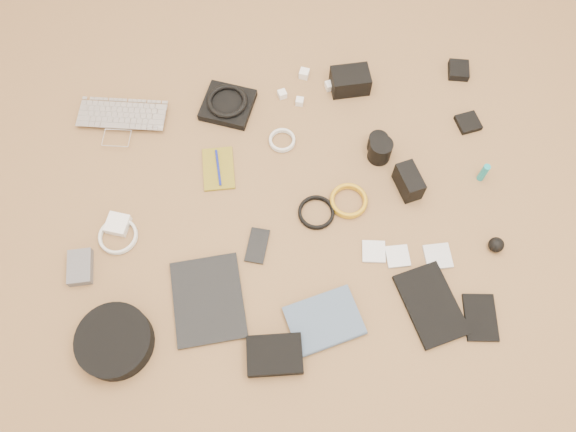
{
  "coord_description": "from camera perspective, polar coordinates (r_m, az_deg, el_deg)",
  "views": [
    {
      "loc": [
        -0.09,
        -0.77,
        1.66
      ],
      "look_at": [
        0.01,
        -0.03,
        0.02
      ],
      "focal_mm": 35.0,
      "sensor_mm": 36.0,
      "label": 1
    }
  ],
  "objects": [
    {
      "name": "dslr_camera",
      "position": [
        2.07,
        6.33,
        13.49
      ],
      "size": [
        0.14,
        0.1,
        0.08
      ],
      "primitive_type": "cube",
      "rotation": [
        0.0,
        0.0,
        0.02
      ],
      "color": "black",
      "rests_on": "ground"
    },
    {
      "name": "charger_d",
      "position": [
        2.04,
        1.2,
        11.56
      ],
      "size": [
        0.03,
        0.03,
        0.02
      ],
      "primitive_type": "cube",
      "rotation": [
        0.0,
        0.0,
        -0.3
      ],
      "color": "white",
      "rests_on": "ground"
    },
    {
      "name": "charger_a",
      "position": [
        2.05,
        -0.6,
        12.28
      ],
      "size": [
        0.03,
        0.03,
        0.03
      ],
      "primitive_type": "cube",
      "rotation": [
        0.0,
        0.0,
        0.25
      ],
      "color": "white",
      "rests_on": "ground"
    },
    {
      "name": "tablet",
      "position": [
        1.74,
        -8.12,
        -8.41
      ],
      "size": [
        0.22,
        0.28,
        0.01
      ],
      "primitive_type": "cube",
      "rotation": [
        0.0,
        0.0,
        0.05
      ],
      "color": "black",
      "rests_on": "ground"
    },
    {
      "name": "battery_charger",
      "position": [
        1.86,
        -20.36,
        -4.9
      ],
      "size": [
        0.07,
        0.11,
        0.03
      ],
      "primitive_type": "cube",
      "rotation": [
        0.0,
        0.0,
        0.0
      ],
      "color": "#59595E",
      "rests_on": "ground"
    },
    {
      "name": "charger_c",
      "position": [
        2.08,
        4.26,
        13.06
      ],
      "size": [
        0.04,
        0.04,
        0.03
      ],
      "primitive_type": "cube",
      "rotation": [
        0.0,
        0.0,
        0.19
      ],
      "color": "white",
      "rests_on": "ground"
    },
    {
      "name": "card_reader",
      "position": [
        2.09,
        17.83,
        9.01
      ],
      "size": [
        0.09,
        0.09,
        0.02
      ],
      "primitive_type": "cube",
      "rotation": [
        0.0,
        0.0,
        0.17
      ],
      "color": "black",
      "rests_on": "ground"
    },
    {
      "name": "drive_case",
      "position": [
        1.67,
        -1.37,
        -13.94
      ],
      "size": [
        0.17,
        0.12,
        0.04
      ],
      "primitive_type": "cube",
      "rotation": [
        0.0,
        0.0,
        -0.06
      ],
      "color": "black",
      "rests_on": "ground"
    },
    {
      "name": "laptop",
      "position": [
        2.06,
        -16.66,
        8.77
      ],
      "size": [
        0.34,
        0.27,
        0.02
      ],
      "primitive_type": "imported",
      "rotation": [
        0.0,
        0.0,
        -0.19
      ],
      "color": "silver",
      "rests_on": "ground"
    },
    {
      "name": "lens_pouch",
      "position": [
        2.21,
        16.94,
        14.0
      ],
      "size": [
        0.09,
        0.09,
        0.03
      ],
      "primitive_type": "cube",
      "rotation": [
        0.0,
        0.0,
        -0.22
      ],
      "color": "black",
      "rests_on": "ground"
    },
    {
      "name": "headphone_case",
      "position": [
        1.74,
        -17.19,
        -12.07
      ],
      "size": [
        0.29,
        0.29,
        0.06
      ],
      "primitive_type": "cylinder",
      "rotation": [
        0.0,
        0.0,
        -0.41
      ],
      "color": "black",
      "rests_on": "ground"
    },
    {
      "name": "pen_blue",
      "position": [
        1.91,
        -7.11,
        4.91
      ],
      "size": [
        0.01,
        0.14,
        0.01
      ],
      "primitive_type": "cylinder",
      "rotation": [
        1.57,
        0.0,
        0.04
      ],
      "color": "#121D98",
      "rests_on": "notebook_olive"
    },
    {
      "name": "air_blower",
      "position": [
        1.88,
        20.39,
        -2.75
      ],
      "size": [
        0.05,
        0.05,
        0.05
      ],
      "primitive_type": "sphere",
      "rotation": [
        0.0,
        0.0,
        0.03
      ],
      "color": "black",
      "rests_on": "ground"
    },
    {
      "name": "lens_b",
      "position": [
        1.94,
        9.09,
        7.35
      ],
      "size": [
        0.08,
        0.08,
        0.06
      ],
      "primitive_type": "cylinder",
      "rotation": [
        0.0,
        0.0,
        0.19
      ],
      "color": "black",
      "rests_on": "ground"
    },
    {
      "name": "phone",
      "position": [
        1.78,
        -3.13,
        -3.02
      ],
      "size": [
        0.09,
        0.13,
        0.01
      ],
      "primitive_type": "cube",
      "rotation": [
        0.0,
        0.0,
        -0.31
      ],
      "color": "black",
      "rests_on": "ground"
    },
    {
      "name": "notebook_black_b",
      "position": [
        1.8,
        18.96,
        -9.72
      ],
      "size": [
        0.11,
        0.16,
        0.01
      ],
      "primitive_type": "cube",
      "rotation": [
        0.0,
        0.0,
        -0.14
      ],
      "color": "black",
      "rests_on": "ground"
    },
    {
      "name": "lens_a",
      "position": [
        1.92,
        9.34,
        6.59
      ],
      "size": [
        0.09,
        0.09,
        0.08
      ],
      "primitive_type": "cylinder",
      "rotation": [
        0.0,
        0.0,
        -0.21
      ],
      "color": "black",
      "rests_on": "ground"
    },
    {
      "name": "cable_white_a",
      "position": [
        1.95,
        -0.6,
        7.62
      ],
      "size": [
        0.09,
        0.09,
        0.01
      ],
      "primitive_type": "torus",
      "rotation": [
        0.0,
        0.0,
        0.0
      ],
      "color": "silver",
      "rests_on": "ground"
    },
    {
      "name": "filter_case_left",
      "position": [
        1.79,
        8.7,
        -3.6
      ],
      "size": [
        0.08,
        0.08,
        0.01
      ],
      "primitive_type": "cube",
      "rotation": [
        0.0,
        0.0,
        -0.16
      ],
      "color": "silver",
      "rests_on": "ground"
    },
    {
      "name": "headphone_pouch",
      "position": [
        2.04,
        -6.13,
        11.14
      ],
      "size": [
        0.22,
        0.21,
        0.03
      ],
      "primitive_type": "cube",
      "rotation": [
        0.0,
        0.0,
        -0.39
      ],
      "color": "black",
      "rests_on": "ground"
    },
    {
      "name": "filter_case_mid",
      "position": [
        1.8,
        11.08,
        -4.04
      ],
      "size": [
        0.07,
        0.07,
        0.01
      ],
      "primitive_type": "cube",
      "rotation": [
        0.0,
        0.0,
        -0.02
      ],
      "color": "silver",
      "rests_on": "ground"
    },
    {
      "name": "notebook_olive",
      "position": [
        1.91,
        -7.08,
        4.79
      ],
      "size": [
        0.11,
        0.16,
        0.01
      ],
      "primitive_type": "cube",
      "rotation": [
        0.0,
        0.0,
        -0.02
      ],
      "color": "olive",
      "rests_on": "ground"
    },
    {
      "name": "cable_black",
      "position": [
        1.83,
        2.88,
        0.3
      ],
      "size": [
        0.14,
        0.14,
        0.01
      ],
      "primitive_type": "torus",
      "rotation": [
        0.0,
        0.0,
        0.19
      ],
      "color": "black",
      "rests_on": "ground"
    },
    {
      "name": "headphones",
      "position": [
        2.02,
        -6.2,
        11.54
      ],
      "size": [
        0.15,
        0.15,
        0.02
      ],
      "primitive_type": "torus",
      "rotation": [
        0.0,
        0.0,
        0.08
      ],
      "color": "black",
      "rests_on": "headphone_pouch"
    },
    {
      "name": "charger_b",
      "position": [
        2.11,
        1.66,
        14.25
      ],
      "size": [
        0.04,
        0.04,
        0.03
      ],
      "primitive_type": "cube",
      "rotation": [
        0.0,
        0.0,
        -0.41
      ],
      "color": "white",
      "rests_on": "ground"
    },
    {
      "name": "notebook_black_a",
      "position": [
        1.77,
        14.31,
        -8.71
      ],
      "size": [
        0.2,
        0.27,
        0.02
      ],
      "primitive_type": "cube",
      "rotation": [
        0.0,
        0.0,
        0.22
      ],
      "color": "black",
      "rests_on": "ground"
    },
    {
      "name": "cable_white_b",
      "position": [
        1.87,
        -16.83,
        -2.02
      ],
      "size": [
        0.13,
        0.13,
        0.01
      ],
      "primitive_type": "torus",
      "rotation": [
        0.0,
        0.0,
        0.04
      ],
      "color": "silver",
      "rests_on": "ground"
    },
    {
      "name": "filter_case_right",
      "position": [
        1.83,
        14.97,
        -3.99
      ],
      "size": [
        0.08,
        0.08,
        0.01
      ],
      "primitive_type": "cube",
      "rotation": [
        0.0,
        0.0,
        -0.01
      ],
      "color": "silver",
      "rests_on": "ground"
    },
    {
      "name": "flash",
      "position": [
        1.88,
        12.16,
        3.44
      ],
      "size": [
        0.08,
        0.12,
        0.08
      ],
      "primitive_type": "cube",
      "rotation": [
        0.0,
        0.0,
        0.22
      ],
      "color": "black",
      "rests_on": "ground"
    },
    {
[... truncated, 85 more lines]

